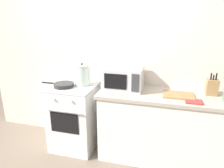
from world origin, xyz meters
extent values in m
cube|color=silver|center=(0.30, 0.97, 1.25)|extent=(4.40, 0.10, 2.50)
cube|color=white|center=(0.90, 0.62, 0.44)|extent=(1.64, 0.56, 0.88)
cube|color=#ADA393|center=(0.90, 0.62, 0.90)|extent=(1.70, 0.60, 0.04)
cube|color=white|center=(-0.35, 0.60, 0.45)|extent=(0.60, 0.60, 0.90)
cube|color=#B7B7BC|center=(-0.35, 0.60, 0.91)|extent=(0.60, 0.60, 0.02)
cube|color=black|center=(-0.35, 0.30, 0.52)|extent=(0.39, 0.01, 0.28)
cylinder|color=silver|center=(-0.35, 0.27, 0.70)|extent=(0.48, 0.02, 0.02)
cylinder|color=silver|center=(-0.47, 0.29, 0.84)|extent=(0.04, 0.02, 0.04)
cylinder|color=silver|center=(-0.23, 0.29, 0.84)|extent=(0.04, 0.02, 0.04)
cylinder|color=silver|center=(-0.24, 0.69, 1.06)|extent=(0.21, 0.21, 0.27)
cylinder|color=silver|center=(-0.24, 0.69, 1.20)|extent=(0.22, 0.22, 0.01)
sphere|color=black|center=(-0.24, 0.69, 1.22)|extent=(0.03, 0.03, 0.03)
cylinder|color=silver|center=(-0.37, 0.69, 1.15)|extent=(0.05, 0.01, 0.01)
cylinder|color=silver|center=(-0.12, 0.69, 1.15)|extent=(0.05, 0.01, 0.01)
cylinder|color=#28282B|center=(-0.46, 0.55, 0.95)|extent=(0.27, 0.27, 0.05)
cylinder|color=black|center=(-0.69, 0.55, 0.96)|extent=(0.20, 0.02, 0.02)
cube|color=silver|center=(0.33, 0.68, 1.07)|extent=(0.50, 0.36, 0.30)
cube|color=black|center=(0.27, 0.50, 1.07)|extent=(0.28, 0.01, 0.19)
cube|color=#38383D|center=(0.52, 0.50, 1.07)|extent=(0.09, 0.01, 0.22)
cube|color=#997047|center=(1.03, 0.60, 0.93)|extent=(0.36, 0.26, 0.02)
cube|color=#997047|center=(1.41, 0.74, 1.02)|extent=(0.13, 0.10, 0.19)
cylinder|color=black|center=(1.38, 0.74, 1.15)|extent=(0.02, 0.02, 0.08)
cylinder|color=black|center=(1.41, 0.74, 1.14)|extent=(0.02, 0.02, 0.06)
cylinder|color=black|center=(1.44, 0.74, 1.15)|extent=(0.02, 0.02, 0.08)
cube|color=#993333|center=(1.18, 0.44, 0.93)|extent=(0.18, 0.14, 0.02)
camera|label=1|loc=(0.85, -1.80, 1.81)|focal=32.67mm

